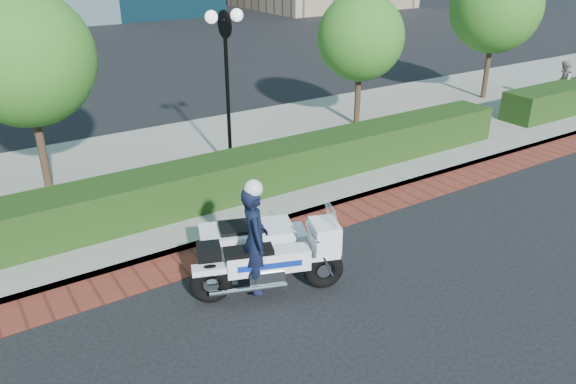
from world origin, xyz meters
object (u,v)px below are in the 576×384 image
tree_c (361,37)px  tree_b (24,58)px  police_motorcycle (258,247)px  pedestrian (562,83)px  tree_d (496,7)px  lamppost (226,67)px

tree_c → tree_b: bearing=180.0°
police_motorcycle → pedestrian: bearing=34.9°
tree_c → tree_d: size_ratio=0.83×
tree_d → pedestrian: size_ratio=3.10×
tree_d → lamppost: bearing=-173.8°
tree_d → police_motorcycle: size_ratio=1.89×
police_motorcycle → tree_d: bearing=44.4°
tree_d → tree_c: bearing=-180.0°
tree_c → police_motorcycle: tree_c is taller
lamppost → tree_b: tree_b is taller
tree_d → police_motorcycle: bearing=-155.6°
tree_c → police_motorcycle: bearing=-139.9°
tree_c → tree_d: bearing=0.0°
tree_d → police_motorcycle: (-14.09, -6.38, -2.82)m
lamppost → tree_d: (12.00, 1.30, 0.65)m
lamppost → tree_d: tree_d is taller
tree_d → police_motorcycle: tree_d is taller
lamppost → police_motorcycle: size_ratio=1.54×
tree_d → pedestrian: (1.63, -2.22, -2.63)m
lamppost → tree_b: 4.71m
tree_b → police_motorcycle: tree_b is taller
pedestrian → police_motorcycle: bearing=-5.5°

